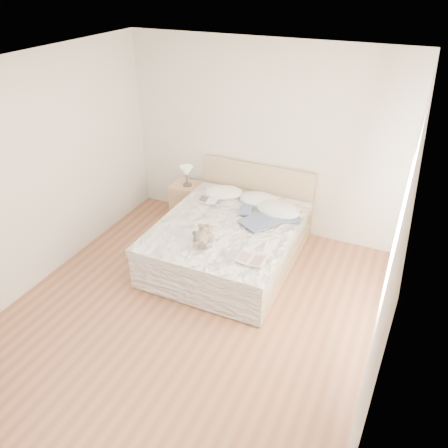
{
  "coord_description": "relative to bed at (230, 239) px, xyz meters",
  "views": [
    {
      "loc": [
        1.94,
        -3.29,
        3.51
      ],
      "look_at": [
        -0.03,
        1.05,
        0.62
      ],
      "focal_mm": 35.0,
      "sensor_mm": 36.0,
      "label": 1
    }
  ],
  "objects": [
    {
      "name": "pillow_left",
      "position": [
        -0.38,
        0.62,
        0.33
      ],
      "size": [
        0.66,
        0.57,
        0.16
      ],
      "primitive_type": "ellipsoid",
      "rotation": [
        0.0,
        0.0,
        0.41
      ],
      "color": "white",
      "rests_on": "bed"
    },
    {
      "name": "wall_back",
      "position": [
        0.0,
        1.06,
        1.04
      ],
      "size": [
        4.0,
        0.02,
        2.7
      ],
      "primitive_type": "cube",
      "color": "silver",
      "rests_on": "ground"
    },
    {
      "name": "window",
      "position": [
        1.99,
        -0.89,
        1.14
      ],
      "size": [
        0.02,
        1.3,
        1.1
      ],
      "primitive_type": "cube",
      "color": "white",
      "rests_on": "wall_right"
    },
    {
      "name": "bed",
      "position": [
        0.0,
        0.0,
        0.0
      ],
      "size": [
        1.72,
        2.14,
        1.0
      ],
      "color": "tan",
      "rests_on": "floor"
    },
    {
      "name": "wall_front",
      "position": [
        0.0,
        -3.44,
        1.04
      ],
      "size": [
        4.0,
        0.02,
        2.7
      ],
      "primitive_type": "cube",
      "color": "silver",
      "rests_on": "ground"
    },
    {
      "name": "teddy_bear",
      "position": [
        -0.1,
        -0.65,
        0.34
      ],
      "size": [
        0.29,
        0.35,
        0.16
      ],
      "primitive_type": null,
      "rotation": [
        0.0,
        0.0,
        0.31
      ],
      "color": "#67584C",
      "rests_on": "bed"
    },
    {
      "name": "wall_right",
      "position": [
        2.0,
        -1.19,
        1.04
      ],
      "size": [
        0.02,
        4.5,
        2.7
      ],
      "primitive_type": "cube",
      "color": "silver",
      "rests_on": "ground"
    },
    {
      "name": "photo_book",
      "position": [
        -0.48,
        0.32,
        0.32
      ],
      "size": [
        0.31,
        0.23,
        0.02
      ],
      "primitive_type": "cube",
      "rotation": [
        0.0,
        0.0,
        0.15
      ],
      "color": "white",
      "rests_on": "bed"
    },
    {
      "name": "blouse",
      "position": [
        0.4,
        0.13,
        0.32
      ],
      "size": [
        0.83,
        0.84,
        0.02
      ],
      "primitive_type": null,
      "rotation": [
        0.0,
        0.0,
        -0.54
      ],
      "color": "#354466",
      "rests_on": "bed"
    },
    {
      "name": "floor",
      "position": [
        0.0,
        -1.19,
        -0.31
      ],
      "size": [
        4.0,
        4.5,
        0.0
      ],
      "primitive_type": "cube",
      "color": "brown",
      "rests_on": "ground"
    },
    {
      "name": "wall_left",
      "position": [
        -2.0,
        -1.19,
        1.04
      ],
      "size": [
        0.02,
        4.5,
        2.7
      ],
      "primitive_type": "cube",
      "color": "silver",
      "rests_on": "ground"
    },
    {
      "name": "childrens_book",
      "position": [
        0.58,
        -0.74,
        0.32
      ],
      "size": [
        0.33,
        0.23,
        0.02
      ],
      "primitive_type": "cube",
      "rotation": [
        0.0,
        0.0,
        -0.02
      ],
      "color": "beige",
      "rests_on": "bed"
    },
    {
      "name": "pillow_right",
      "position": [
        0.5,
        0.47,
        0.33
      ],
      "size": [
        0.68,
        0.52,
        0.18
      ],
      "primitive_type": "ellipsoid",
      "rotation": [
        0.0,
        0.0,
        -0.16
      ],
      "color": "silver",
      "rests_on": "bed"
    },
    {
      "name": "table_lamp",
      "position": [
        -1.05,
        0.76,
        0.47
      ],
      "size": [
        0.23,
        0.23,
        0.31
      ],
      "color": "#48433F",
      "rests_on": "nightstand"
    },
    {
      "name": "ceiling",
      "position": [
        0.0,
        -1.19,
        2.39
      ],
      "size": [
        4.0,
        4.5,
        0.0
      ],
      "primitive_type": "cube",
      "color": "white",
      "rests_on": "ground"
    },
    {
      "name": "nightstand",
      "position": [
        -1.08,
        0.79,
        -0.03
      ],
      "size": [
        0.48,
        0.43,
        0.56
      ],
      "primitive_type": "cube",
      "rotation": [
        0.0,
        0.0,
        0.07
      ],
      "color": "tan",
      "rests_on": "floor"
    },
    {
      "name": "pillow_middle",
      "position": [
        0.16,
        0.63,
        0.33
      ],
      "size": [
        0.58,
        0.43,
        0.17
      ],
      "primitive_type": "ellipsoid",
      "rotation": [
        0.0,
        0.0,
        0.08
      ],
      "color": "white",
      "rests_on": "bed"
    }
  ]
}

